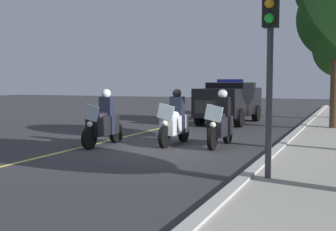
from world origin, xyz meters
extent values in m
plane|color=#333335|center=(0.00, 0.00, 0.00)|extent=(80.00, 80.00, 0.00)
cube|color=#B7B5AD|center=(0.00, 3.39, 0.07)|extent=(48.00, 0.24, 0.15)
cube|color=#E0D14C|center=(0.00, -2.14, 0.00)|extent=(48.00, 0.12, 0.01)
cylinder|color=black|center=(0.99, -1.72, 0.32)|extent=(0.64, 0.14, 0.64)
cylinder|color=black|center=(-0.51, -1.67, 0.32)|extent=(0.64, 0.16, 0.64)
cube|color=black|center=(0.26, -1.69, 0.62)|extent=(1.21, 0.48, 0.56)
ellipsoid|color=black|center=(0.31, -1.70, 0.92)|extent=(0.57, 0.34, 0.24)
cube|color=silver|center=(0.89, -1.71, 1.05)|extent=(0.08, 0.56, 0.53)
sphere|color=#F9F4CC|center=(0.95, -1.72, 0.72)|extent=(0.17, 0.17, 0.17)
sphere|color=red|center=(0.75, -1.87, 0.98)|extent=(0.09, 0.09, 0.09)
sphere|color=#1933F2|center=(0.76, -1.55, 0.98)|extent=(0.09, 0.09, 0.09)
cube|color=black|center=(0.03, -1.69, 1.18)|extent=(0.29, 0.41, 0.60)
cube|color=black|center=(0.09, -1.49, 0.62)|extent=(0.18, 0.15, 0.56)
cube|color=black|center=(0.08, -1.89, 0.62)|extent=(0.18, 0.15, 0.56)
sphere|color=white|center=(0.05, -1.69, 1.58)|extent=(0.28, 0.28, 0.28)
cylinder|color=black|center=(-0.11, 0.17, 0.32)|extent=(0.64, 0.14, 0.64)
cylinder|color=black|center=(-1.61, 0.21, 0.32)|extent=(0.64, 0.16, 0.64)
cube|color=white|center=(-0.84, 0.19, 0.62)|extent=(1.21, 0.48, 0.56)
ellipsoid|color=white|center=(-0.79, 0.19, 0.92)|extent=(0.57, 0.34, 0.24)
cube|color=silver|center=(-0.21, 0.17, 1.05)|extent=(0.08, 0.56, 0.53)
sphere|color=#F9F4CC|center=(-0.15, 0.17, 0.72)|extent=(0.17, 0.17, 0.17)
sphere|color=red|center=(-0.35, 0.01, 0.98)|extent=(0.09, 0.09, 0.09)
sphere|color=#1933F2|center=(-0.34, 0.33, 0.98)|extent=(0.09, 0.09, 0.09)
cube|color=black|center=(-1.07, 0.19, 1.18)|extent=(0.29, 0.41, 0.60)
cube|color=black|center=(-1.00, 0.39, 0.62)|extent=(0.18, 0.15, 0.56)
cube|color=black|center=(-1.02, -0.01, 0.62)|extent=(0.18, 0.15, 0.56)
sphere|color=black|center=(-1.05, 0.19, 1.58)|extent=(0.28, 0.28, 0.28)
cylinder|color=black|center=(-0.21, 1.61, 0.32)|extent=(0.64, 0.14, 0.64)
cylinder|color=black|center=(-1.71, 1.65, 0.32)|extent=(0.64, 0.16, 0.64)
cube|color=black|center=(-0.94, 1.63, 0.62)|extent=(1.21, 0.48, 0.56)
ellipsoid|color=black|center=(-0.89, 1.63, 0.92)|extent=(0.57, 0.34, 0.24)
cube|color=silver|center=(-0.31, 1.61, 1.05)|extent=(0.08, 0.56, 0.53)
sphere|color=#F9F4CC|center=(-0.25, 1.61, 0.72)|extent=(0.17, 0.17, 0.17)
sphere|color=red|center=(-0.45, 1.46, 0.98)|extent=(0.09, 0.09, 0.09)
sphere|color=#1933F2|center=(-0.44, 1.77, 0.98)|extent=(0.09, 0.09, 0.09)
cube|color=black|center=(-1.17, 1.64, 1.18)|extent=(0.29, 0.41, 0.60)
cube|color=black|center=(-1.11, 1.84, 0.62)|extent=(0.18, 0.15, 0.56)
cube|color=black|center=(-1.12, 1.44, 0.62)|extent=(0.18, 0.15, 0.56)
sphere|color=silver|center=(-1.15, 1.64, 1.58)|extent=(0.28, 0.28, 0.28)
cube|color=black|center=(-8.36, -0.05, 1.02)|extent=(4.96, 2.05, 1.24)
cube|color=black|center=(-8.66, -0.04, 1.72)|extent=(2.45, 1.82, 0.36)
cube|color=#2633D8|center=(-8.46, -0.05, 1.98)|extent=(0.32, 1.21, 0.14)
cube|color=black|center=(-5.96, -0.12, 0.88)|extent=(0.17, 1.62, 0.56)
cylinder|color=black|center=(-6.78, 0.80, 0.40)|extent=(0.81, 0.30, 0.80)
cylinder|color=black|center=(-6.84, -1.00, 0.40)|extent=(0.81, 0.30, 0.80)
cylinder|color=black|center=(-9.88, 0.90, 0.40)|extent=(0.81, 0.30, 0.80)
cylinder|color=black|center=(-9.94, -0.90, 0.40)|extent=(0.81, 0.30, 0.80)
cylinder|color=#38383D|center=(3.31, 3.79, 1.97)|extent=(0.12, 0.12, 3.73)
cube|color=black|center=(3.31, 3.79, 3.38)|extent=(0.28, 0.28, 0.84)
sphere|color=orange|center=(3.46, 3.79, 3.38)|extent=(0.18, 0.18, 0.18)
sphere|color=green|center=(3.46, 3.79, 3.11)|extent=(0.18, 0.18, 0.18)
cylinder|color=#4C3823|center=(-7.08, 4.60, 1.63)|extent=(0.40, 0.40, 3.06)
camera|label=1|loc=(11.82, 5.26, 1.95)|focal=47.50mm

